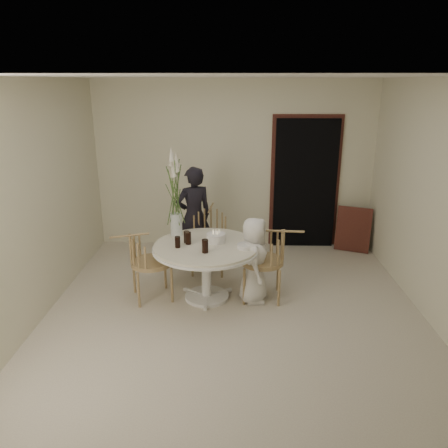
{
  "coord_description": "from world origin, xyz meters",
  "views": [
    {
      "loc": [
        -0.02,
        -4.78,
        2.66
      ],
      "look_at": [
        -0.13,
        0.3,
        0.98
      ],
      "focal_mm": 35.0,
      "sensor_mm": 36.0,
      "label": 1
    }
  ],
  "objects_px": {
    "chair_right": "(273,254)",
    "boy": "(254,260)",
    "girl": "(194,216)",
    "flower_vase": "(175,195)",
    "table": "(206,253)",
    "birthday_cake": "(216,238)",
    "chair_left": "(141,257)",
    "chair_far": "(210,230)"
  },
  "relations": [
    {
      "from": "table",
      "to": "birthday_cake",
      "type": "distance_m",
      "value": 0.23
    },
    {
      "from": "chair_left",
      "to": "girl",
      "type": "xyz_separation_m",
      "value": [
        0.56,
        1.18,
        0.17
      ]
    },
    {
      "from": "chair_far",
      "to": "birthday_cake",
      "type": "height_order",
      "value": "chair_far"
    },
    {
      "from": "chair_right",
      "to": "boy",
      "type": "distance_m",
      "value": 0.26
    },
    {
      "from": "flower_vase",
      "to": "chair_left",
      "type": "bearing_deg",
      "value": -135.26
    },
    {
      "from": "table",
      "to": "chair_far",
      "type": "xyz_separation_m",
      "value": [
        -0.0,
        0.96,
        -0.02
      ]
    },
    {
      "from": "girl",
      "to": "boy",
      "type": "distance_m",
      "value": 1.47
    },
    {
      "from": "girl",
      "to": "boy",
      "type": "relative_size",
      "value": 1.36
    },
    {
      "from": "chair_right",
      "to": "birthday_cake",
      "type": "xyz_separation_m",
      "value": [
        -0.71,
        0.07,
        0.18
      ]
    },
    {
      "from": "chair_far",
      "to": "chair_left",
      "type": "height_order",
      "value": "chair_far"
    },
    {
      "from": "table",
      "to": "chair_far",
      "type": "bearing_deg",
      "value": 90.27
    },
    {
      "from": "girl",
      "to": "chair_left",
      "type": "bearing_deg",
      "value": 40.54
    },
    {
      "from": "flower_vase",
      "to": "boy",
      "type": "bearing_deg",
      "value": -21.99
    },
    {
      "from": "boy",
      "to": "chair_far",
      "type": "bearing_deg",
      "value": 29.24
    },
    {
      "from": "table",
      "to": "girl",
      "type": "bearing_deg",
      "value": 102.46
    },
    {
      "from": "chair_right",
      "to": "boy",
      "type": "xyz_separation_m",
      "value": [
        -0.24,
        -0.08,
        -0.05
      ]
    },
    {
      "from": "chair_right",
      "to": "girl",
      "type": "bearing_deg",
      "value": -132.13
    },
    {
      "from": "table",
      "to": "girl",
      "type": "relative_size",
      "value": 0.89
    },
    {
      "from": "boy",
      "to": "flower_vase",
      "type": "distance_m",
      "value": 1.3
    },
    {
      "from": "boy",
      "to": "flower_vase",
      "type": "relative_size",
      "value": 0.95
    },
    {
      "from": "table",
      "to": "flower_vase",
      "type": "distance_m",
      "value": 0.85
    },
    {
      "from": "girl",
      "to": "chair_far",
      "type": "bearing_deg",
      "value": 120.53
    },
    {
      "from": "boy",
      "to": "flower_vase",
      "type": "xyz_separation_m",
      "value": [
        -1.0,
        0.4,
        0.73
      ]
    },
    {
      "from": "table",
      "to": "chair_left",
      "type": "distance_m",
      "value": 0.81
    },
    {
      "from": "girl",
      "to": "boy",
      "type": "xyz_separation_m",
      "value": [
        0.84,
        -1.19,
        -0.2
      ]
    },
    {
      "from": "chair_left",
      "to": "boy",
      "type": "distance_m",
      "value": 1.4
    },
    {
      "from": "table",
      "to": "chair_far",
      "type": "distance_m",
      "value": 0.96
    },
    {
      "from": "birthday_cake",
      "to": "flower_vase",
      "type": "bearing_deg",
      "value": 154.09
    },
    {
      "from": "chair_right",
      "to": "boy",
      "type": "bearing_deg",
      "value": -68.58
    },
    {
      "from": "chair_far",
      "to": "girl",
      "type": "height_order",
      "value": "girl"
    },
    {
      "from": "birthday_cake",
      "to": "chair_right",
      "type": "bearing_deg",
      "value": -5.7
    },
    {
      "from": "chair_right",
      "to": "flower_vase",
      "type": "bearing_deg",
      "value": -101.06
    },
    {
      "from": "chair_left",
      "to": "flower_vase",
      "type": "relative_size",
      "value": 0.77
    },
    {
      "from": "chair_far",
      "to": "girl",
      "type": "xyz_separation_m",
      "value": [
        -0.25,
        0.17,
        0.15
      ]
    },
    {
      "from": "chair_far",
      "to": "flower_vase",
      "type": "height_order",
      "value": "flower_vase"
    },
    {
      "from": "table",
      "to": "flower_vase",
      "type": "xyz_separation_m",
      "value": [
        -0.41,
        0.35,
        0.66
      ]
    },
    {
      "from": "table",
      "to": "birthday_cake",
      "type": "height_order",
      "value": "birthday_cake"
    },
    {
      "from": "chair_left",
      "to": "boy",
      "type": "relative_size",
      "value": 0.82
    },
    {
      "from": "boy",
      "to": "flower_vase",
      "type": "bearing_deg",
      "value": 66.93
    },
    {
      "from": "girl",
      "to": "flower_vase",
      "type": "relative_size",
      "value": 1.29
    },
    {
      "from": "chair_left",
      "to": "chair_right",
      "type": "bearing_deg",
      "value": -107.54
    },
    {
      "from": "chair_left",
      "to": "girl",
      "type": "height_order",
      "value": "girl"
    }
  ]
}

